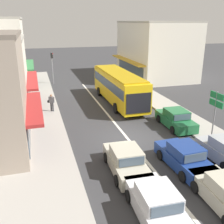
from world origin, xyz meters
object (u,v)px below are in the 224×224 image
Objects in this scene: sedan_behind_bus_mid at (126,161)px; traffic_light_downstreet at (52,63)px; city_bus at (119,85)px; pedestrian_with_handbag_near at (51,102)px; directional_road_sign at (216,104)px; sedan_adjacent_lane_lead at (157,205)px; parked_sedan_kerb_second at (176,119)px; sedan_behind_bus_near at (184,157)px.

sedan_behind_bus_mid is 23.60m from traffic_light_downstreet.
city_bus is 6.67× the size of pedestrian_with_handbag_near.
traffic_light_downstreet reaches higher than pedestrian_with_handbag_near.
directional_road_sign is (9.56, -21.17, -0.15)m from traffic_light_downstreet.
traffic_light_downstreet is at bearing 94.66° from sedan_adjacent_lane_lead.
directional_road_sign is at bearing -65.70° from traffic_light_downstreet.
pedestrian_with_handbag_near is (-9.34, 6.40, 0.40)m from parked_sedan_kerb_second.
parked_sedan_kerb_second is (2.41, -7.56, -1.22)m from city_bus.
parked_sedan_kerb_second is 1.01× the size of traffic_light_downstreet.
city_bus is 13.30m from sedan_behind_bus_mid.
traffic_light_downstreet is (-2.23, 27.28, 2.19)m from sedan_adjacent_lane_lead.
city_bus is at bearing 73.96° from sedan_behind_bus_mid.
sedan_adjacent_lane_lead is 1.00× the size of sedan_behind_bus_near.
parked_sedan_kerb_second is at bearing 40.43° from sedan_behind_bus_mid.
sedan_adjacent_lane_lead is at bearing -85.34° from traffic_light_downstreet.
sedan_behind_bus_mid is 7.98m from parked_sedan_kerb_second.
sedan_adjacent_lane_lead is 1.02× the size of traffic_light_downstreet.
parked_sedan_kerb_second is at bearing -65.62° from traffic_light_downstreet.
traffic_light_downstreet is 23.22m from directional_road_sign.
sedan_behind_bus_mid is (-3.66, -12.73, -1.22)m from city_bus.
traffic_light_downstreet is at bearing 103.11° from sedan_behind_bus_near.
sedan_behind_bus_near is 13.86m from pedestrian_with_handbag_near.
pedestrian_with_handbag_near reaches higher than parked_sedan_kerb_second.
directional_road_sign is at bearing -41.31° from pedestrian_with_handbag_near.
sedan_behind_bus_mid is 7.97m from directional_road_sign.
sedan_behind_bus_mid is 1.01× the size of traffic_light_downstreet.
city_bus is 12.20m from traffic_light_downstreet.
traffic_light_downstreet is at bearing 84.79° from pedestrian_with_handbag_near.
sedan_behind_bus_mid and sedan_adjacent_lane_lead have the same top height.
sedan_behind_bus_near is at bearing 44.64° from sedan_adjacent_lane_lead.
pedestrian_with_handbag_near is at bearing 138.69° from directional_road_sign.
parked_sedan_kerb_second is 3.81m from directional_road_sign.
city_bus is at bearing 9.50° from pedestrian_with_handbag_near.
traffic_light_downstreet is 1.17× the size of directional_road_sign.
sedan_behind_bus_near is (-0.26, -13.31, -1.22)m from city_bus.
directional_road_sign reaches higher than sedan_behind_bus_near.
sedan_adjacent_lane_lead is 27.46m from traffic_light_downstreet.
city_bus is 13.36m from sedan_behind_bus_near.
city_bus is 3.02× the size of directional_road_sign.
traffic_light_downstreet is (-8.26, 18.22, 2.19)m from parked_sedan_kerb_second.
traffic_light_downstreet is at bearing 114.38° from parked_sedan_kerb_second.
city_bus reaches higher than sedan_adjacent_lane_lead.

